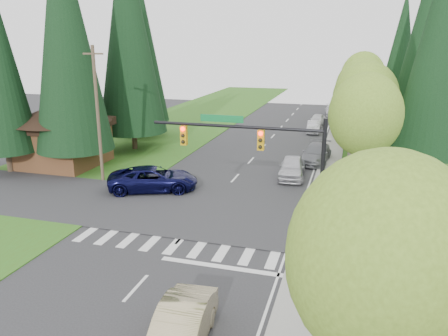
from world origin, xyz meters
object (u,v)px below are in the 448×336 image
at_px(sedan_champagne, 180,329).
at_px(parked_car_a, 292,167).
at_px(parked_car_c, 314,127).
at_px(parked_car_b, 316,154).
at_px(suv_navy, 153,179).
at_px(parked_car_e, 332,110).
at_px(parked_car_d, 317,120).

height_order(sedan_champagne, parked_car_a, parked_car_a).
bearing_deg(parked_car_c, parked_car_b, -86.61).
height_order(parked_car_a, parked_car_b, parked_car_a).
xyz_separation_m(suv_navy, parked_car_e, (10.40, 38.19, -0.18)).
relative_size(parked_car_a, parked_car_d, 1.16).
distance_m(sedan_champagne, parked_car_d, 44.38).
bearing_deg(parked_car_e, suv_navy, -110.69).
xyz_separation_m(suv_navy, parked_car_c, (9.00, 24.29, -0.19)).
relative_size(sedan_champagne, parked_car_b, 0.88).
xyz_separation_m(suv_navy, parked_car_a, (9.00, 5.93, -0.05)).
bearing_deg(parked_car_e, sedan_champagne, -97.93).
relative_size(suv_navy, parked_car_b, 1.16).
height_order(parked_car_b, parked_car_d, parked_car_b).
bearing_deg(suv_navy, parked_car_a, -78.32).
relative_size(suv_navy, parked_car_d, 1.50).
bearing_deg(parked_car_b, parked_car_a, -101.04).
height_order(sedan_champagne, parked_car_d, sedan_champagne).
distance_m(parked_car_a, parked_car_c, 18.37).
bearing_deg(sedan_champagne, parked_car_c, 83.67).
height_order(suv_navy, parked_car_e, suv_navy).
relative_size(parked_car_a, parked_car_b, 0.89).
bearing_deg(parked_car_a, sedan_champagne, -96.52).
xyz_separation_m(parked_car_c, parked_car_d, (0.00, 5.00, 0.03)).
height_order(parked_car_c, parked_car_d, parked_car_d).
relative_size(parked_car_b, parked_car_c, 1.31).
height_order(sedan_champagne, parked_car_e, sedan_champagne).
bearing_deg(parked_car_c, sedan_champagne, -93.93).
height_order(parked_car_d, parked_car_e, parked_car_d).
xyz_separation_m(sedan_champagne, parked_car_e, (2.30, 53.27, -0.10)).
bearing_deg(parked_car_c, parked_car_e, 81.63).
relative_size(parked_car_c, parked_car_e, 0.87).
distance_m(parked_car_a, parked_car_d, 23.36).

